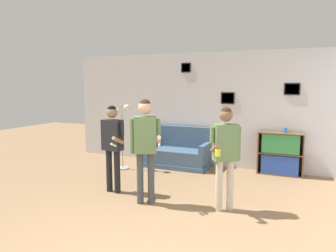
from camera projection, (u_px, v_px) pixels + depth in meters
wall_back at (219, 110)px, 7.73m from camera, size 7.75×0.08×2.70m
couch at (178, 154)px, 7.83m from camera, size 1.51×0.80×0.93m
bookshelf at (280, 154)px, 7.07m from camera, size 0.94×0.30×0.92m
floor_lamp at (122, 126)px, 7.48m from camera, size 0.43×0.28×1.50m
person_player_foreground_left at (112, 140)px, 5.87m from camera, size 0.50×0.46×1.58m
person_player_foreground_center at (145, 140)px, 5.29m from camera, size 0.59×0.40×1.73m
person_watcher_holding_cup at (225, 148)px, 5.00m from camera, size 0.42×0.56×1.62m
drinking_cup at (285, 130)px, 6.98m from camera, size 0.07×0.07×0.11m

